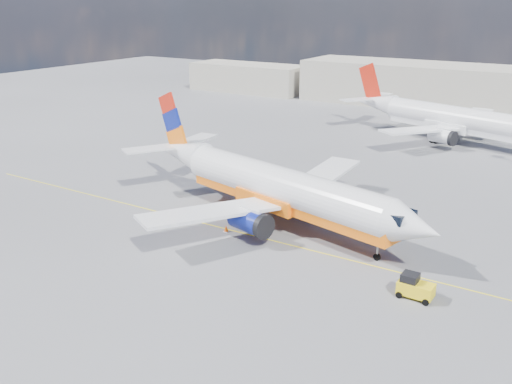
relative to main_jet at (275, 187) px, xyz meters
The scene contains 8 objects.
ground 7.68m from the main_jet, 91.19° to the right, with size 240.00×240.00×0.00m, color #59595E.
taxi_line 5.19m from the main_jet, 92.12° to the right, with size 70.00×0.15×0.01m, color yellow.
terminal_main 68.35m from the main_jet, 85.92° to the left, with size 70.00×14.00×8.00m, color #AFA897.
terminal_annex 79.28m from the main_jet, 124.71° to the left, with size 26.00×10.00×6.00m, color #AFA897.
main_jet is the anchor object (origin of this frame).
second_jet 41.21m from the main_jet, 82.20° to the left, with size 33.56×25.55×10.16m.
gse_tug 17.29m from the main_jet, 24.28° to the right, with size 2.47×1.54×1.74m.
traffic_cone 5.95m from the main_jet, 119.72° to the right, with size 0.46×0.46×0.64m.
Camera 1 is at (25.31, -36.25, 20.06)m, focal length 40.00 mm.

